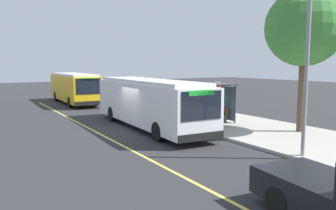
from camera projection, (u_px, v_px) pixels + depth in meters
name	position (u px, v px, depth m)	size (l,w,h in m)	color
ground_plane	(135.00, 130.00, 20.11)	(120.00, 120.00, 0.00)	#2B2B2D
sidewalk_curb	(214.00, 120.00, 23.15)	(44.00, 6.40, 0.15)	#A8A399
lane_stripe_center	(99.00, 133.00, 18.99)	(36.00, 0.14, 0.01)	#E0D64C
transit_bus_main	(149.00, 102.00, 20.50)	(11.54, 3.03, 2.95)	white
transit_bus_second	(74.00, 87.00, 33.46)	(10.43, 2.88, 2.95)	gold
bus_shelter	(214.00, 94.00, 22.29)	(2.90, 1.60, 2.48)	#333338
waiting_bench	(218.00, 114.00, 22.19)	(1.60, 0.48, 0.95)	brown
route_sign_post	(218.00, 98.00, 19.16)	(0.44, 0.08, 2.80)	#333338
pedestrian_commuter	(204.00, 106.00, 22.27)	(0.24, 0.40, 1.69)	#282D47
street_tree_near_shelter	(304.00, 28.00, 18.20)	(4.19, 4.19, 7.78)	brown
utility_pole	(306.00, 77.00, 13.50)	(0.16, 0.16, 6.40)	gray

